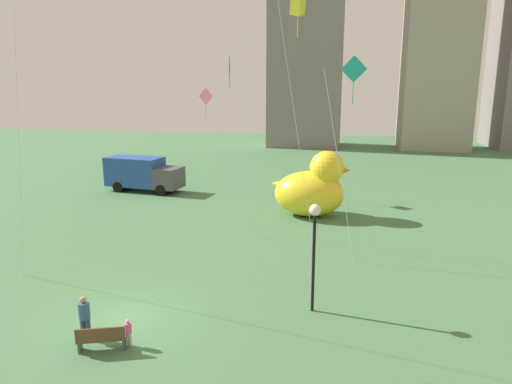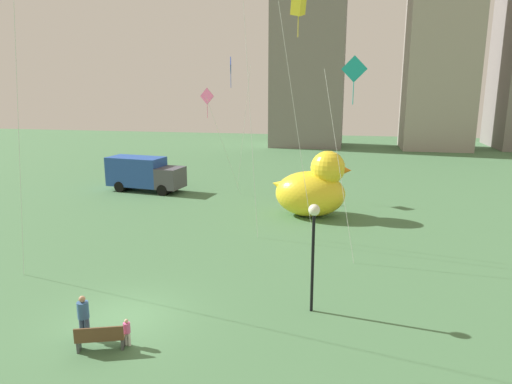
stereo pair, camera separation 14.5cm
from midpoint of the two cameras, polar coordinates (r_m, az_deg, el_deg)
ground_plane at (r=18.84m, az=-16.03°, el=-14.77°), size 140.00×140.00×0.00m
park_bench at (r=16.81m, az=-18.85°, el=-16.73°), size 1.64×0.94×0.90m
person_adult at (r=17.50m, az=-20.69°, el=-14.13°), size 0.39×0.39×1.60m
person_child at (r=16.80m, az=-15.77°, el=-16.27°), size 0.24×0.24×0.97m
giant_inflatable_duck at (r=31.22m, az=6.84°, el=0.45°), size 5.41×3.47×4.48m
lamppost at (r=17.57m, az=7.00°, el=-4.90°), size 0.44×0.44×4.32m
box_truck at (r=39.70m, az=-13.95°, el=2.16°), size 6.70×3.15×2.85m
city_skyline at (r=71.68m, az=19.65°, el=20.62°), size 38.56×13.65×38.76m
kite_pink at (r=36.76m, az=-6.22°, el=11.25°), size 3.10×3.19×8.51m
kite_blue at (r=36.90m, az=-3.30°, el=14.73°), size 1.76×2.21×10.85m
kite_yellow at (r=26.78m, az=5.04°, el=21.97°), size 2.14×1.77×13.59m
kite_teal at (r=23.51m, az=11.72°, el=13.78°), size 2.06×1.59×10.07m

